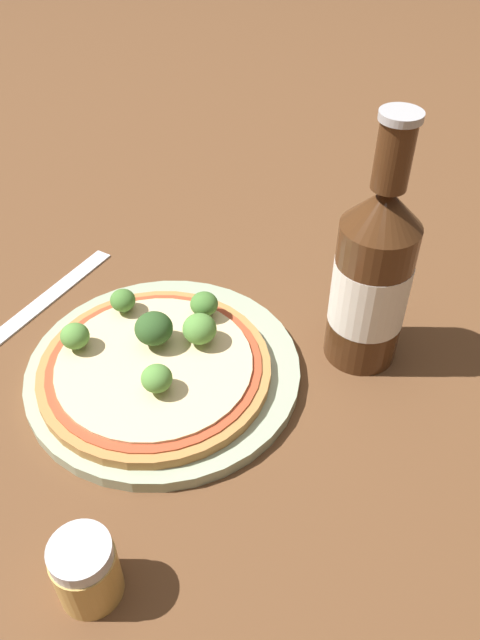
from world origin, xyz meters
name	(u,v)px	position (x,y,z in m)	size (l,w,h in m)	color
ground_plane	(165,368)	(0.00, 0.00, 0.00)	(3.00, 3.00, 0.00)	brown
plate	(164,370)	(0.01, -0.01, 0.01)	(0.25, 0.25, 0.01)	#A3B293
pizza	(155,368)	(0.01, -0.02, 0.02)	(0.20, 0.20, 0.01)	#B77F42
broccoli_floret_0	(157,379)	(0.03, -0.04, 0.04)	(0.03, 0.03, 0.03)	#89A866
broccoli_floret_1	(75,336)	(-0.06, -0.05, 0.04)	(0.03, 0.03, 0.03)	#89A866
broccoli_floret_2	(123,300)	(-0.06, 0.01, 0.04)	(0.02, 0.02, 0.02)	#89A866
broccoli_floret_3	(200,329)	(0.02, 0.03, 0.04)	(0.03, 0.03, 0.03)	#89A866
broccoli_floret_4	(203,304)	(0.00, 0.06, 0.04)	(0.03, 0.03, 0.03)	#89A866
broccoli_floret_5	(152,330)	(-0.01, 0.00, 0.04)	(0.03, 0.03, 0.03)	#89A866
beer_bottle	(372,277)	(0.13, 0.13, 0.09)	(0.07, 0.07, 0.24)	#472814
pepper_shaker	(86,570)	(0.11, -0.18, 0.03)	(0.04, 0.04, 0.06)	tan
fork	(43,301)	(-0.16, -0.01, 0.00)	(0.05, 0.20, 0.00)	silver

